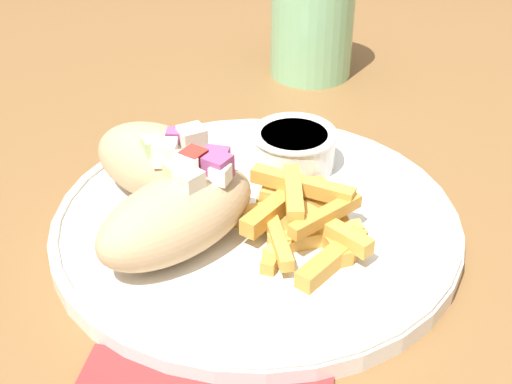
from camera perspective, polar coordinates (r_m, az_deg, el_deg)
table at (r=0.60m, az=3.25°, el=-10.10°), size 1.11×1.11×0.76m
plate at (r=0.54m, az=-0.00°, el=-2.16°), size 0.30×0.30×0.02m
pita_sandwich_near at (r=0.49m, az=-6.21°, el=-1.72°), size 0.14×0.13×0.07m
pita_sandwich_far at (r=0.55m, az=-7.83°, el=2.45°), size 0.13×0.12×0.06m
fries_pile at (r=0.51m, az=4.02°, el=-2.33°), size 0.10×0.12×0.04m
sauce_ramekin at (r=0.58m, az=3.43°, el=3.64°), size 0.07×0.07×0.03m
water_glass at (r=0.77m, az=4.50°, el=13.18°), size 0.09×0.09×0.12m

